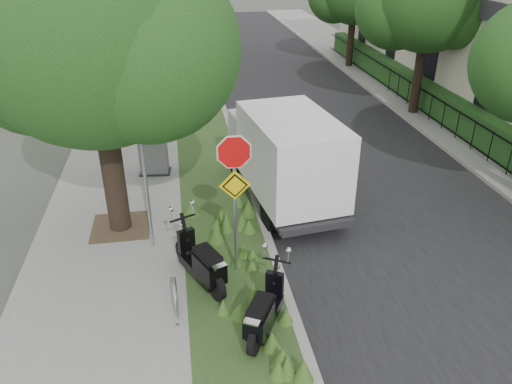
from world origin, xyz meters
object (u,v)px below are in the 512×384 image
Objects in this scene: scooter_near at (204,268)px; box_truck at (285,153)px; scooter_far at (263,317)px; sign_assembly at (235,178)px; utility_cabinet at (154,155)px.

scooter_near is 4.36m from box_truck.
box_truck is at bearing 55.66° from scooter_near.
scooter_far is (0.93, -1.59, -0.03)m from scooter_near.
sign_assembly is at bearing 96.08° from scooter_far.
utility_cabinet is at bearing 105.49° from scooter_far.
scooter_near is at bearing -79.13° from utility_cabinet.
sign_assembly is at bearing -71.09° from utility_cabinet.
sign_assembly reaches higher than scooter_far.
box_truck is at bearing 73.79° from scooter_far.
scooter_far is 0.33× the size of box_truck.
scooter_far is at bearing -74.51° from utility_cabinet.
box_truck reaches higher than utility_cabinet.
utility_cabinet reaches higher than scooter_far.
scooter_far is (0.22, -2.02, -1.79)m from sign_assembly.
sign_assembly is at bearing -118.82° from box_truck.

